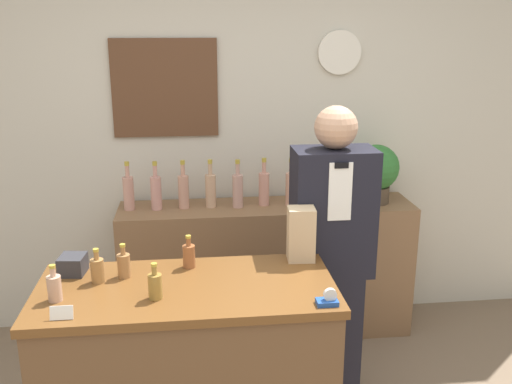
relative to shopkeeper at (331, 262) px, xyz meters
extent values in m
cube|color=beige|center=(-0.42, 1.05, 0.51)|extent=(5.20, 0.06, 2.70)
cube|color=#543420|center=(-0.88, 1.00, 0.83)|extent=(0.68, 0.02, 0.63)
cylinder|color=white|center=(0.26, 1.00, 1.05)|extent=(0.29, 0.03, 0.29)
cube|color=brown|center=(-0.24, 0.78, -0.38)|extent=(1.95, 0.42, 0.92)
cube|color=brown|center=(-0.77, -0.42, -0.39)|extent=(1.31, 0.60, 0.90)
cube|color=brown|center=(-0.77, -0.42, 0.08)|extent=(1.34, 0.63, 0.04)
cube|color=black|center=(0.00, 0.00, -0.45)|extent=(0.32, 0.25, 0.78)
cube|color=black|center=(0.00, 0.00, 0.28)|extent=(0.42, 0.25, 0.68)
cube|color=white|center=(0.00, -0.13, 0.43)|extent=(0.12, 0.01, 0.30)
cube|color=black|center=(0.00, -0.13, 0.57)|extent=(0.07, 0.01, 0.03)
sphere|color=tan|center=(0.00, 0.00, 0.73)|extent=(0.22, 0.22, 0.22)
cylinder|color=#4C3D2D|center=(0.48, 0.77, 0.14)|extent=(0.19, 0.19, 0.11)
sphere|color=#2D6B2D|center=(0.48, 0.77, 0.32)|extent=(0.30, 0.30, 0.30)
cube|color=tan|center=(-0.20, -0.19, 0.24)|extent=(0.14, 0.12, 0.27)
cube|color=#1E4799|center=(-0.18, -0.67, 0.11)|extent=(0.09, 0.06, 0.02)
cylinder|color=silver|center=(-0.17, -0.67, 0.15)|extent=(0.06, 0.02, 0.06)
cube|color=white|center=(-1.26, -0.67, 0.13)|extent=(0.09, 0.02, 0.06)
cube|color=#2D2D33|center=(-1.30, -0.23, 0.15)|extent=(0.13, 0.14, 0.09)
cylinder|color=tan|center=(-1.32, -0.50, 0.16)|extent=(0.06, 0.06, 0.11)
cylinder|color=tan|center=(-1.32, -0.50, 0.23)|extent=(0.02, 0.02, 0.04)
cylinder|color=#B29933|center=(-1.32, -0.50, 0.26)|extent=(0.03, 0.03, 0.01)
cylinder|color=#9B6D3C|center=(-1.17, -0.34, 0.16)|extent=(0.06, 0.06, 0.11)
cylinder|color=#9B6D3C|center=(-1.17, -0.34, 0.23)|extent=(0.02, 0.02, 0.04)
cylinder|color=#B29933|center=(-1.17, -0.34, 0.26)|extent=(0.03, 0.03, 0.01)
cylinder|color=#9C6C3F|center=(-1.05, -0.29, 0.16)|extent=(0.06, 0.06, 0.11)
cylinder|color=#9C6C3F|center=(-1.05, -0.29, 0.23)|extent=(0.02, 0.02, 0.04)
cylinder|color=#B29933|center=(-1.05, -0.29, 0.26)|extent=(0.03, 0.03, 0.01)
cylinder|color=olive|center=(-0.90, -0.53, 0.16)|extent=(0.06, 0.06, 0.11)
cylinder|color=olive|center=(-0.90, -0.53, 0.23)|extent=(0.02, 0.02, 0.04)
cylinder|color=#B29933|center=(-0.90, -0.53, 0.26)|extent=(0.03, 0.03, 0.01)
cylinder|color=brown|center=(-0.75, -0.22, 0.16)|extent=(0.06, 0.06, 0.11)
cylinder|color=brown|center=(-0.75, -0.22, 0.23)|extent=(0.02, 0.02, 0.04)
cylinder|color=#B29933|center=(-0.75, -0.22, 0.26)|extent=(0.03, 0.03, 0.01)
cylinder|color=tan|center=(-1.14, 0.80, 0.19)|extent=(0.07, 0.07, 0.22)
cylinder|color=tan|center=(-1.14, 0.80, 0.33)|extent=(0.03, 0.03, 0.08)
cylinder|color=#B29933|center=(-1.14, 0.80, 0.38)|extent=(0.03, 0.03, 0.03)
cylinder|color=tan|center=(-0.96, 0.78, 0.19)|extent=(0.07, 0.07, 0.22)
cylinder|color=tan|center=(-0.96, 0.78, 0.33)|extent=(0.03, 0.03, 0.08)
cylinder|color=#B29933|center=(-0.96, 0.78, 0.38)|extent=(0.03, 0.03, 0.03)
cylinder|color=tan|center=(-0.79, 0.79, 0.19)|extent=(0.07, 0.07, 0.22)
cylinder|color=tan|center=(-0.79, 0.79, 0.33)|extent=(0.03, 0.03, 0.08)
cylinder|color=#B29933|center=(-0.79, 0.79, 0.38)|extent=(0.03, 0.03, 0.03)
cylinder|color=tan|center=(-0.61, 0.79, 0.19)|extent=(0.07, 0.07, 0.22)
cylinder|color=tan|center=(-0.61, 0.79, 0.33)|extent=(0.03, 0.03, 0.08)
cylinder|color=#B29933|center=(-0.61, 0.79, 0.38)|extent=(0.03, 0.03, 0.03)
cylinder|color=tan|center=(-0.44, 0.77, 0.19)|extent=(0.07, 0.07, 0.22)
cylinder|color=tan|center=(-0.44, 0.77, 0.33)|extent=(0.03, 0.03, 0.08)
cylinder|color=#B29933|center=(-0.44, 0.77, 0.38)|extent=(0.03, 0.03, 0.03)
cylinder|color=tan|center=(-0.26, 0.80, 0.19)|extent=(0.07, 0.07, 0.22)
cylinder|color=tan|center=(-0.26, 0.80, 0.33)|extent=(0.03, 0.03, 0.08)
cylinder|color=#B29933|center=(-0.26, 0.80, 0.38)|extent=(0.03, 0.03, 0.03)
cylinder|color=tan|center=(-0.09, 0.77, 0.19)|extent=(0.07, 0.07, 0.22)
cylinder|color=tan|center=(-0.09, 0.77, 0.33)|extent=(0.03, 0.03, 0.08)
cylinder|color=#B29933|center=(-0.09, 0.77, 0.38)|extent=(0.03, 0.03, 0.03)
cylinder|color=tan|center=(0.09, 0.78, 0.19)|extent=(0.07, 0.07, 0.22)
cylinder|color=tan|center=(0.09, 0.78, 0.33)|extent=(0.03, 0.03, 0.08)
cylinder|color=#B29933|center=(0.09, 0.78, 0.38)|extent=(0.03, 0.03, 0.03)
cylinder|color=tan|center=(0.26, 0.79, 0.19)|extent=(0.07, 0.07, 0.22)
cylinder|color=tan|center=(0.26, 0.79, 0.33)|extent=(0.03, 0.03, 0.08)
cylinder|color=#B29933|center=(0.26, 0.79, 0.38)|extent=(0.03, 0.03, 0.03)
camera|label=1|loc=(-0.73, -2.77, 1.23)|focal=40.00mm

